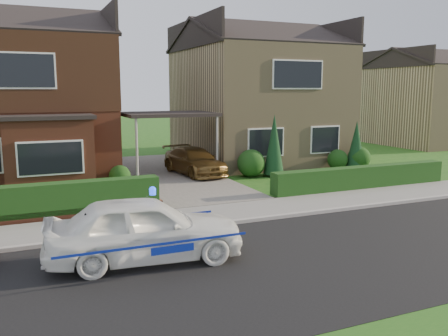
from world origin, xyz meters
TOP-DOWN VIEW (x-y plane):
  - ground at (0.00, 0.00)m, footprint 120.00×120.00m
  - road at (0.00, 0.00)m, footprint 60.00×6.00m
  - kerb at (0.00, 3.05)m, footprint 60.00×0.16m
  - sidewalk at (0.00, 4.10)m, footprint 60.00×2.00m
  - driveway at (0.00, 11.00)m, footprint 3.80×12.00m
  - house_left at (-5.78, 13.90)m, footprint 7.50×9.53m
  - house_right at (5.80, 13.99)m, footprint 7.50×8.06m
  - carport_link at (0.00, 10.95)m, footprint 3.80×3.00m
  - dwarf_wall at (-5.80, 5.30)m, footprint 7.70×0.25m
  - hedge_left at (-5.80, 5.45)m, footprint 7.50×0.55m
  - hedge_right at (5.80, 5.35)m, footprint 7.50×0.55m
  - shrub_left_mid at (-4.00, 9.30)m, footprint 1.32×1.32m
  - shrub_left_near at (-2.40, 9.60)m, footprint 0.84×0.84m
  - shrub_right_near at (3.20, 9.40)m, footprint 1.20×1.20m
  - shrub_right_mid at (7.80, 9.50)m, footprint 0.96×0.96m
  - shrub_right_far at (8.80, 9.20)m, footprint 1.08×1.08m
  - conifer_a at (4.20, 9.20)m, footprint 0.90×0.90m
  - conifer_b at (8.60, 9.20)m, footprint 0.90×0.90m
  - neighbour_right at (20.00, 16.00)m, footprint 6.50×7.00m
  - police_car at (-3.49, 1.20)m, footprint 3.91×4.41m
  - driveway_car at (1.00, 10.47)m, footprint 2.07×4.06m
  - potted_plant_b at (-2.50, 6.86)m, footprint 0.50×0.47m
  - potted_plant_c at (-3.15, 6.00)m, footprint 0.48×0.48m

SIDE VIEW (x-z plane):
  - ground at x=0.00m, z-range 0.00..0.00m
  - road at x=0.00m, z-range -0.01..0.01m
  - hedge_left at x=-5.80m, z-range -0.45..0.45m
  - hedge_right at x=5.80m, z-range -0.40..0.40m
  - sidewalk at x=0.00m, z-range 0.00..0.10m
  - kerb at x=0.00m, z-range 0.00..0.12m
  - driveway at x=0.00m, z-range 0.00..0.12m
  - dwarf_wall at x=-5.80m, z-range 0.00..0.36m
  - potted_plant_c at x=-3.15m, z-range 0.00..0.66m
  - potted_plant_b at x=-2.50m, z-range 0.00..0.71m
  - shrub_left_near at x=-2.40m, z-range 0.00..0.84m
  - shrub_right_mid at x=7.80m, z-range 0.00..0.96m
  - shrub_right_far at x=8.80m, z-range 0.00..1.08m
  - shrub_right_near at x=3.20m, z-range 0.00..1.20m
  - shrub_left_mid at x=-4.00m, z-range 0.00..1.32m
  - driveway_car at x=1.00m, z-range 0.12..1.25m
  - police_car at x=-3.49m, z-range -0.08..1.53m
  - conifer_b at x=8.60m, z-range 0.00..2.20m
  - conifer_a at x=4.20m, z-range 0.00..2.60m
  - neighbour_right at x=20.00m, z-range 0.00..5.20m
  - carport_link at x=0.00m, z-range 1.27..4.04m
  - house_right at x=5.80m, z-range 0.04..7.29m
  - house_left at x=-5.78m, z-range 0.19..7.44m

